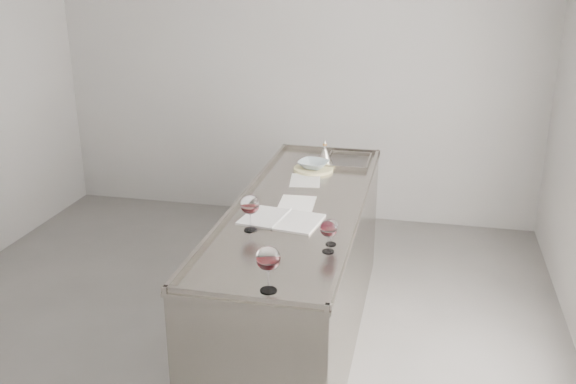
% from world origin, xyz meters
% --- Properties ---
extents(room_shell, '(4.54, 5.04, 2.84)m').
position_xyz_m(room_shell, '(0.00, 0.00, 1.40)').
color(room_shell, '#555350').
rests_on(room_shell, ground).
extents(counter, '(0.77, 2.42, 0.97)m').
position_xyz_m(counter, '(0.50, 0.30, 0.47)').
color(counter, gray).
rests_on(counter, ground).
extents(wine_glass_left, '(0.10, 0.10, 0.21)m').
position_xyz_m(wine_glass_left, '(0.32, -0.14, 1.09)').
color(wine_glass_left, white).
rests_on(wine_glass_left, counter).
extents(wine_glass_middle, '(0.11, 0.11, 0.22)m').
position_xyz_m(wine_glass_middle, '(0.58, -0.78, 1.09)').
color(wine_glass_middle, white).
rests_on(wine_glass_middle, counter).
extents(wine_glass_right, '(0.09, 0.09, 0.18)m').
position_xyz_m(wine_glass_right, '(0.77, -0.32, 1.06)').
color(wine_glass_right, white).
rests_on(wine_glass_right, counter).
extents(wine_glass_small, '(0.07, 0.07, 0.14)m').
position_xyz_m(wine_glass_small, '(0.78, -0.23, 1.04)').
color(wine_glass_small, white).
rests_on(wine_glass_small, counter).
extents(notebook, '(0.48, 0.36, 0.02)m').
position_xyz_m(notebook, '(0.45, 0.04, 0.95)').
color(notebook, silver).
rests_on(notebook, counter).
extents(loose_paper_top, '(0.24, 0.31, 0.00)m').
position_xyz_m(loose_paper_top, '(0.45, 0.75, 0.94)').
color(loose_paper_top, silver).
rests_on(loose_paper_top, counter).
extents(loose_paper_under, '(0.23, 0.32, 0.00)m').
position_xyz_m(loose_paper_under, '(0.48, 0.30, 0.94)').
color(loose_paper_under, white).
rests_on(loose_paper_under, counter).
extents(trivet, '(0.28, 0.28, 0.02)m').
position_xyz_m(trivet, '(0.46, 0.98, 0.95)').
color(trivet, '#CEC285').
rests_on(trivet, counter).
extents(ceramic_bowl, '(0.25, 0.25, 0.05)m').
position_xyz_m(ceramic_bowl, '(0.46, 0.98, 0.99)').
color(ceramic_bowl, '#8B9CA2').
rests_on(ceramic_bowl, trivet).
extents(wine_funnel, '(0.13, 0.13, 0.19)m').
position_xyz_m(wine_funnel, '(0.51, 1.16, 1.00)').
color(wine_funnel, '#9C938B').
rests_on(wine_funnel, counter).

